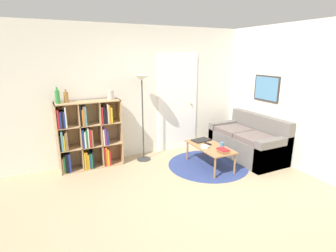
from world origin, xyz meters
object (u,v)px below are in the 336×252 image
object	(u,v)px
bookshelf	(88,136)
laptop	(201,140)
couch	(249,143)
floor_lamp	(142,89)
bowl	(205,147)
cup	(222,144)
bottle_left	(57,97)
coffee_table	(210,148)
vase_on_shelf	(110,95)
bottle_middle	(66,97)

from	to	relation	value
bookshelf	laptop	bearing A→B (deg)	-16.99
couch	floor_lamp	bearing A→B (deg)	158.65
laptop	bowl	bearing A→B (deg)	-114.45
bookshelf	laptop	xyz separation A→B (m)	(2.07, -0.63, -0.19)
cup	bottle_left	xyz separation A→B (m)	(-2.66, 1.06, 0.92)
coffee_table	vase_on_shelf	size ratio (longest dim) A/B	5.92
laptop	cup	size ratio (longest dim) A/B	4.98
bottle_middle	coffee_table	bearing A→B (deg)	-23.07
floor_lamp	couch	distance (m)	2.43
coffee_table	bowl	bearing A→B (deg)	-166.68
laptop	cup	xyz separation A→B (m)	(0.16, -0.45, 0.03)
vase_on_shelf	floor_lamp	bearing A→B (deg)	-11.32
floor_lamp	couch	world-z (taller)	floor_lamp
bowl	laptop	bearing A→B (deg)	65.55
couch	vase_on_shelf	distance (m)	2.93
bowl	couch	bearing A→B (deg)	5.12
couch	bottle_left	xyz separation A→B (m)	(-3.49, 0.88, 1.07)
coffee_table	bowl	distance (m)	0.16
floor_lamp	couch	size ratio (longest dim) A/B	1.08
cup	floor_lamp	bearing A→B (deg)	140.89
floor_lamp	bowl	xyz separation A→B (m)	(0.86, -0.89, -0.99)
floor_lamp	vase_on_shelf	size ratio (longest dim) A/B	9.89
floor_lamp	coffee_table	bearing A→B (deg)	-40.70
laptop	bottle_left	world-z (taller)	bottle_left
bookshelf	cup	bearing A→B (deg)	-25.90
coffee_table	cup	world-z (taller)	cup
floor_lamp	bottle_middle	size ratio (longest dim) A/B	7.47
bookshelf	couch	distance (m)	3.20
coffee_table	cup	distance (m)	0.23
bookshelf	bottle_left	xyz separation A→B (m)	(-0.43, -0.02, 0.76)
bottle_left	couch	bearing A→B (deg)	-14.18
couch	coffee_table	world-z (taller)	couch
floor_lamp	bottle_left	distance (m)	1.48
coffee_table	cup	bearing A→B (deg)	-29.47
cup	bottle_left	world-z (taller)	bottle_left
bowl	bottle_left	xyz separation A→B (m)	(-2.33, 0.98, 0.94)
laptop	vase_on_shelf	xyz separation A→B (m)	(-1.60, 0.63, 0.92)
bookshelf	bottle_left	size ratio (longest dim) A/B	4.51
bookshelf	bowl	size ratio (longest dim) A/B	8.50
floor_lamp	coffee_table	world-z (taller)	floor_lamp
bottle_left	laptop	bearing A→B (deg)	-13.67
vase_on_shelf	bowl	bearing A→B (deg)	-35.11
coffee_table	vase_on_shelf	bearing A→B (deg)	148.26
coffee_table	laptop	bearing A→B (deg)	85.01
bookshelf	coffee_table	xyz separation A→B (m)	(2.04, -0.97, -0.24)
bookshelf	bottle_middle	world-z (taller)	bottle_middle
bottle_left	vase_on_shelf	bearing A→B (deg)	1.34
floor_lamp	bowl	distance (m)	1.58
coffee_table	bottle_middle	world-z (taller)	bottle_middle
cup	bowl	bearing A→B (deg)	167.45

